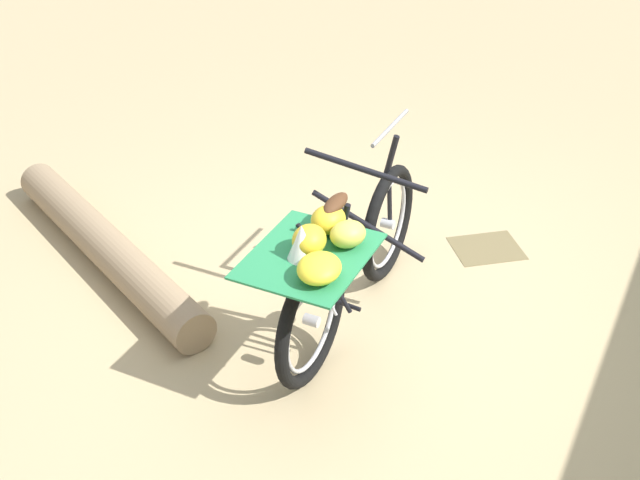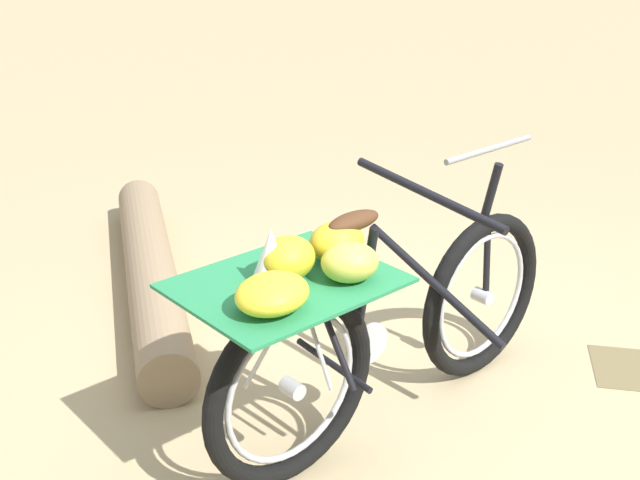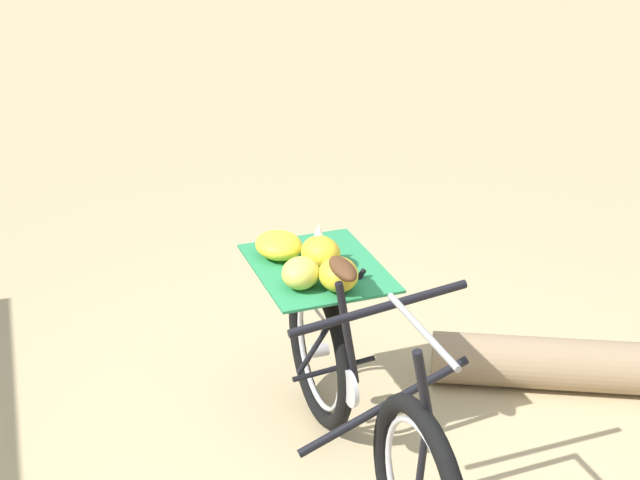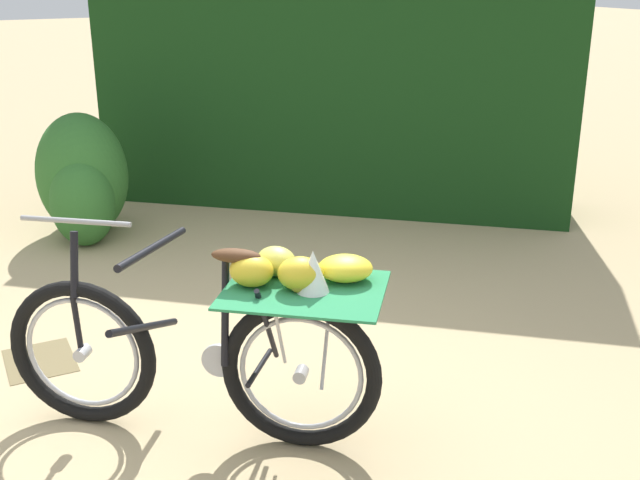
% 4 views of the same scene
% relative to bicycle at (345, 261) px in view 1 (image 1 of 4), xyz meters
% --- Properties ---
extents(ground_plane, '(60.00, 60.00, 0.00)m').
position_rel_bicycle_xyz_m(ground_plane, '(0.34, 0.05, -0.50)').
color(ground_plane, tan).
extents(bicycle, '(1.33, 1.59, 1.03)m').
position_rel_bicycle_xyz_m(bicycle, '(0.00, 0.00, 0.00)').
color(bicycle, black).
rests_on(bicycle, ground_plane).
extents(fallen_log, '(1.21, 2.12, 0.26)m').
position_rel_bicycle_xyz_m(fallen_log, '(-1.31, 1.00, -0.37)').
color(fallen_log, '#937A5B').
rests_on(fallen_log, ground_plane).
extents(leaf_litter_patch, '(0.44, 0.36, 0.01)m').
position_rel_bicycle_xyz_m(leaf_litter_patch, '(1.13, 0.66, -0.49)').
color(leaf_litter_patch, olive).
rests_on(leaf_litter_patch, ground_plane).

